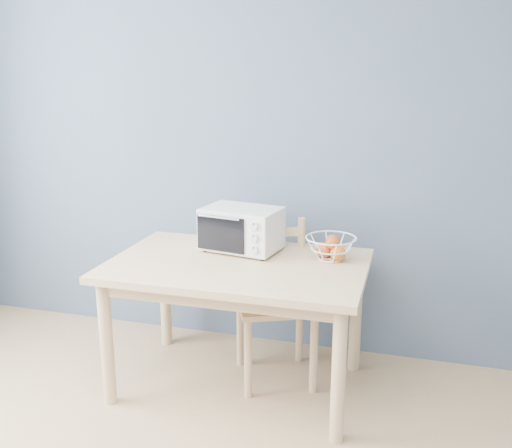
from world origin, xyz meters
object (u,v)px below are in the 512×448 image
(dining_table, at_px, (238,279))
(fruit_basket, at_px, (331,247))
(toaster_oven, at_px, (239,228))
(dining_chair, at_px, (274,303))

(dining_table, bearing_deg, fruit_basket, 20.66)
(dining_table, xyz_separation_m, toaster_oven, (-0.06, 0.21, 0.24))
(dining_table, distance_m, dining_chair, 0.31)
(fruit_basket, bearing_deg, dining_table, -159.34)
(dining_chair, bearing_deg, dining_table, -157.10)
(toaster_oven, bearing_deg, dining_chair, 1.72)
(toaster_oven, height_order, fruit_basket, toaster_oven)
(toaster_oven, bearing_deg, dining_table, -64.80)
(toaster_oven, xyz_separation_m, fruit_basket, (0.54, -0.03, -0.06))
(dining_table, height_order, fruit_basket, fruit_basket)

